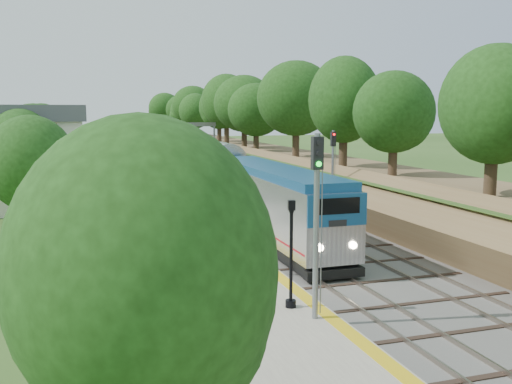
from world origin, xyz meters
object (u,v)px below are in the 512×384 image
object	(u,v)px
train	(157,152)
signal_gantry	(183,134)
signal_platform	(316,206)
station_building	(28,157)
lamppost_far	(241,230)
lamppost_mid	(291,260)
signal_farside	(333,165)

from	to	relation	value
train	signal_gantry	bearing A→B (deg)	-68.02
train	signal_platform	distance (m)	60.14
train	station_building	bearing A→B (deg)	-114.22
train	lamppost_far	size ratio (longest dim) A/B	26.54
station_building	lamppost_mid	xyz separation A→B (m)	(10.70, -27.61, -1.94)
station_building	signal_platform	size ratio (longest dim) A/B	1.34
lamppost_far	signal_platform	bearing A→B (deg)	-83.09
train	signal_platform	size ratio (longest dim) A/B	17.71
signal_gantry	lamppost_far	world-z (taller)	signal_gantry
signal_gantry	signal_farside	bearing A→B (deg)	-84.07
lamppost_mid	signal_farside	xyz separation A→B (m)	(9.49, 16.67, 1.72)
signal_gantry	signal_platform	xyz separation A→B (m)	(-5.37, -53.91, -0.51)
signal_gantry	lamppost_far	distance (m)	47.92
signal_gantry	lamppost_mid	size ratio (longest dim) A/B	2.11
signal_farside	station_building	bearing A→B (deg)	151.57
station_building	signal_farside	world-z (taller)	station_building
signal_gantry	train	bearing A→B (deg)	111.98
lamppost_mid	station_building	bearing A→B (deg)	111.19
train	lamppost_mid	world-z (taller)	train
train	lamppost_mid	bearing A→B (deg)	-93.21
train	lamppost_far	xyz separation A→B (m)	(-3.68, -53.58, 0.14)
station_building	train	bearing A→B (deg)	65.78
train	signal_farside	xyz separation A→B (m)	(6.20, -42.05, 1.73)
train	lamppost_mid	distance (m)	58.82
signal_gantry	lamppost_mid	distance (m)	52.98
signal_farside	lamppost_mid	bearing A→B (deg)	-119.65
station_building	lamppost_far	size ratio (longest dim) A/B	2.01
station_building	signal_farside	distance (m)	22.97
station_building	lamppost_far	xyz separation A→B (m)	(10.31, -22.47, -1.80)
signal_gantry	lamppost_mid	bearing A→B (deg)	-96.25
lamppost_far	signal_platform	world-z (taller)	signal_platform
station_building	lamppost_mid	bearing A→B (deg)	-68.81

